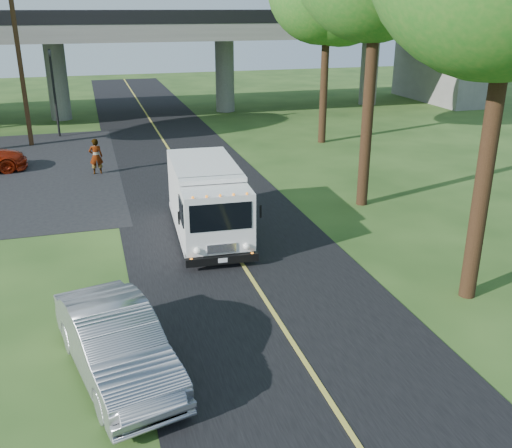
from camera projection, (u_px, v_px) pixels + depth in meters
name	position (u px, v px, depth m)	size (l,w,h in m)	color
ground	(294.00, 345.00, 13.60)	(120.00, 120.00, 0.00)	#264518
road	(208.00, 210.00, 22.55)	(7.00, 90.00, 0.02)	black
lane_line	(208.00, 210.00, 22.55)	(0.12, 90.00, 0.01)	gold
overpass	(142.00, 51.00, 40.64)	(54.00, 10.00, 7.30)	slate
traffic_signal	(53.00, 84.00, 34.17)	(0.18, 0.22, 5.20)	black
utility_pole	(20.00, 64.00, 31.48)	(1.60, 0.26, 9.00)	#472D19
step_van	(207.00, 199.00, 19.63)	(2.51, 6.09, 2.51)	white
silver_sedan	(117.00, 344.00, 12.25)	(1.65, 4.73, 1.56)	gray
pedestrian	(96.00, 156.00, 27.15)	(0.63, 0.41, 1.73)	gray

